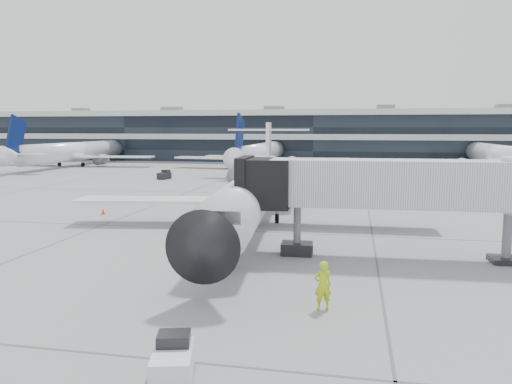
% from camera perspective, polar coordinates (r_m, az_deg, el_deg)
% --- Properties ---
extents(ground, '(220.00, 220.00, 0.00)m').
position_cam_1_polar(ground, '(36.01, -2.98, -4.42)').
color(ground, gray).
rests_on(ground, ground).
extents(terminal, '(170.00, 22.00, 10.00)m').
position_cam_1_polar(terminal, '(116.52, 6.99, 6.11)').
color(terminal, black).
rests_on(terminal, ground).
extents(bg_jet_left, '(32.00, 40.00, 9.60)m').
position_cam_1_polar(bg_jet_left, '(104.34, -19.79, 2.85)').
color(bg_jet_left, white).
rests_on(bg_jet_left, ground).
extents(bg_jet_center, '(32.00, 40.00, 9.60)m').
position_cam_1_polar(bg_jet_center, '(91.02, 0.63, 2.69)').
color(bg_jet_center, white).
rests_on(bg_jet_center, ground).
extents(bg_jet_right, '(32.00, 40.00, 9.60)m').
position_cam_1_polar(bg_jet_right, '(92.46, 25.81, 2.04)').
color(bg_jet_right, white).
rests_on(bg_jet_right, ground).
extents(regional_jet, '(27.37, 34.19, 7.89)m').
position_cam_1_polar(regional_jet, '(37.32, -0.31, 0.20)').
color(regional_jet, white).
rests_on(regional_jet, ground).
extents(jet_bridge, '(17.95, 4.17, 5.77)m').
position_cam_1_polar(jet_bridge, '(28.93, 17.74, 0.79)').
color(jet_bridge, silver).
rests_on(jet_bridge, ground).
extents(ramp_worker, '(0.87, 0.74, 2.02)m').
position_cam_1_polar(ramp_worker, '(20.66, 7.64, -10.52)').
color(ramp_worker, '#B6DD17').
rests_on(ramp_worker, ground).
extents(baggage_tug, '(1.58, 2.16, 1.23)m').
position_cam_1_polar(baggage_tug, '(15.62, -9.49, -18.44)').
color(baggage_tug, silver).
rests_on(baggage_tug, ground).
extents(traffic_cone, '(0.43, 0.43, 0.53)m').
position_cam_1_polar(traffic_cone, '(44.56, -17.08, -2.14)').
color(traffic_cone, '#FF480D').
rests_on(traffic_cone, ground).
extents(far_tug, '(1.61, 2.28, 1.33)m').
position_cam_1_polar(far_tug, '(73.37, -10.42, 1.93)').
color(far_tug, black).
rests_on(far_tug, ground).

